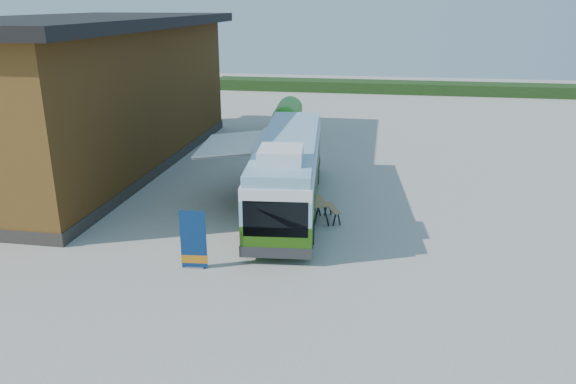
% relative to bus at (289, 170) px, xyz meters
% --- Properties ---
extents(ground, '(100.00, 100.00, 0.00)m').
position_rel_bus_xyz_m(ground, '(-0.66, -5.30, -1.65)').
color(ground, '#BCB7AD').
rests_on(ground, ground).
extents(barn, '(9.60, 21.20, 7.50)m').
position_rel_bus_xyz_m(barn, '(-11.16, 4.70, 1.94)').
color(barn, brown).
rests_on(barn, ground).
extents(hedge, '(40.00, 3.00, 1.00)m').
position_rel_bus_xyz_m(hedge, '(7.34, 32.70, -1.15)').
color(hedge, '#264419').
rests_on(hedge, ground).
extents(bus, '(3.42, 11.42, 3.46)m').
position_rel_bus_xyz_m(bus, '(0.00, 0.00, 0.00)').
color(bus, '#387313').
rests_on(bus, ground).
extents(awning, '(2.89, 4.25, 0.51)m').
position_rel_bus_xyz_m(awning, '(-2.27, 0.20, 0.86)').
color(awning, white).
rests_on(awning, ground).
extents(banner, '(0.86, 0.23, 1.98)m').
position_rel_bus_xyz_m(banner, '(-2.04, -6.09, -0.84)').
color(banner, navy).
rests_on(banner, ground).
extents(picnic_table, '(1.95, 1.86, 0.88)m').
position_rel_bus_xyz_m(picnic_table, '(1.36, -1.38, -1.00)').
color(picnic_table, '#A97C50').
rests_on(picnic_table, ground).
extents(person_a, '(0.79, 0.85, 1.94)m').
position_rel_bus_xyz_m(person_a, '(-0.55, 1.73, -0.68)').
color(person_a, '#999999').
rests_on(person_a, ground).
extents(person_b, '(0.99, 1.11, 1.90)m').
position_rel_bus_xyz_m(person_b, '(-0.28, 0.65, -0.70)').
color(person_b, '#999999').
rests_on(person_b, ground).
extents(slurry_tanker, '(2.02, 5.73, 2.12)m').
position_rel_bus_xyz_m(slurry_tanker, '(-2.42, 13.85, -0.43)').
color(slurry_tanker, '#2A8F1A').
rests_on(slurry_tanker, ground).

